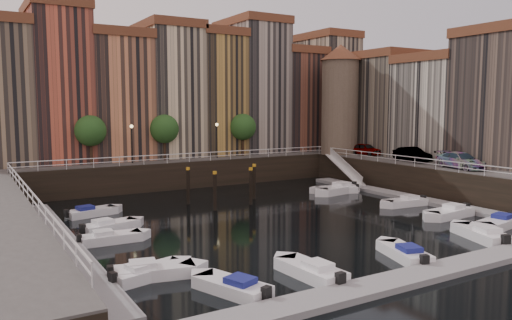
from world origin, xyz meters
TOP-DOWN VIEW (x-y plane):
  - ground at (0.00, 0.00)m, footprint 200.00×200.00m
  - quay_far at (0.00, 26.00)m, footprint 80.00×20.00m
  - quay_right at (28.00, -2.00)m, footprint 20.00×36.00m
  - dock_left at (-16.20, -1.00)m, footprint 2.00×28.00m
  - dock_right at (16.20, -1.00)m, footprint 2.00×28.00m
  - dock_near at (0.00, -17.00)m, footprint 30.00×2.00m
  - mountains at (1.72, 110.00)m, footprint 145.00×100.00m
  - far_terrace at (3.31, 23.50)m, footprint 48.70×10.30m
  - right_terrace at (26.50, 3.80)m, footprint 9.30×24.30m
  - corner_tower at (20.00, 14.50)m, footprint 5.20×5.20m
  - promenade_trees at (-1.33, 18.20)m, footprint 21.20×3.20m
  - street_lamps at (-1.00, 17.20)m, footprint 10.36×0.36m
  - railings at (0.00, 4.88)m, footprint 36.08×34.04m
  - gangway at (17.10, 10.00)m, footprint 2.78×8.32m
  - mooring_pilings at (-0.40, 6.09)m, footprint 7.00×4.15m
  - boat_left_0 at (-13.37, -9.60)m, footprint 4.40×2.46m
  - boat_left_1 at (-13.14, -9.63)m, footprint 4.68×2.55m
  - boat_left_2 at (-13.29, -1.51)m, footprint 4.23×1.67m
  - boat_left_3 at (-12.51, 1.73)m, footprint 4.48×2.54m
  - boat_left_4 at (-12.56, 7.53)m, footprint 4.39×2.34m
  - boat_right_0 at (13.20, -12.31)m, footprint 4.70×2.38m
  - boat_right_1 at (12.92, -8.09)m, footprint 4.92×2.05m
  - boat_right_2 at (13.41, -2.89)m, footprint 4.47×2.05m
  - boat_right_3 at (12.48, 5.69)m, footprint 4.62×3.11m
  - boat_right_4 at (12.38, 5.43)m, footprint 5.39×2.67m
  - boat_near_0 at (-10.43, -13.84)m, footprint 2.91×4.46m
  - boat_near_1 at (-5.73, -13.95)m, footprint 1.97×4.71m
  - boat_near_2 at (1.09, -14.16)m, footprint 2.73×4.52m
  - boat_near_3 at (8.95, -13.85)m, footprint 3.12×4.98m
  - car_a at (21.35, 11.04)m, footprint 2.01×4.41m
  - car_b at (20.57, 2.98)m, footprint 2.36×4.98m
  - car_c at (20.05, -3.54)m, footprint 3.03×5.72m

SIDE VIEW (x-z plane):
  - ground at x=0.00m, z-range 0.00..0.00m
  - dock_left at x=-16.20m, z-range 0.00..0.35m
  - dock_right at x=16.20m, z-range 0.00..0.35m
  - dock_near at x=0.00m, z-range 0.00..0.35m
  - boat_left_2 at x=-13.29m, z-range -0.16..0.81m
  - boat_left_4 at x=-12.56m, z-range -0.16..0.82m
  - boat_left_0 at x=-13.37m, z-range -0.16..0.82m
  - boat_left_3 at x=-12.51m, z-range -0.16..0.84m
  - boat_near_0 at x=-10.43m, z-range -0.16..0.84m
  - boat_right_2 at x=13.41m, z-range -0.16..0.84m
  - boat_near_2 at x=1.09m, z-range -0.17..0.85m
  - boat_right_3 at x=12.48m, z-range -0.17..0.87m
  - boat_left_1 at x=-13.14m, z-range -0.17..0.88m
  - boat_right_0 at x=13.20m, z-range -0.17..0.88m
  - boat_near_1 at x=-5.73m, z-range -0.17..0.89m
  - boat_right_1 at x=12.92m, z-range -0.18..0.93m
  - boat_near_3 at x=8.95m, z-range -0.18..0.94m
  - boat_right_4 at x=12.38m, z-range -0.20..1.01m
  - quay_far at x=0.00m, z-range 0.00..3.00m
  - quay_right at x=28.00m, z-range 0.00..3.00m
  - mooring_pilings at x=-0.40m, z-range -0.24..3.54m
  - gangway at x=17.10m, z-range 0.05..3.78m
  - car_a at x=21.35m, z-range 3.00..4.47m
  - railings at x=0.00m, z-range 3.53..4.05m
  - car_b at x=20.57m, z-range 3.00..4.58m
  - car_c at x=20.05m, z-range 3.00..4.58m
  - street_lamps at x=-1.00m, z-range 3.81..7.99m
  - promenade_trees at x=-1.33m, z-range 3.98..9.18m
  - mountains at x=1.72m, z-range -1.08..16.92m
  - right_terrace at x=26.50m, z-range 2.56..16.56m
  - corner_tower at x=20.00m, z-range 3.29..17.09m
  - far_terrace at x=3.31m, z-range 2.20..19.70m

